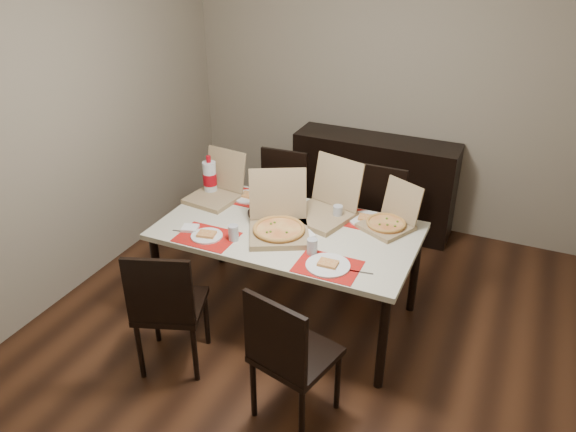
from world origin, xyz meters
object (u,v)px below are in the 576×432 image
object	(u,v)px
dining_table	(288,237)
chair_near_left	(167,305)
chair_near_right	(288,353)
chair_far_right	(374,219)
soda_bottle	(210,178)
sideboard	(373,184)
dip_bowl	(303,220)
chair_far_left	(279,200)
pizza_box_center	(279,226)

from	to	relation	value
dining_table	chair_near_left	world-z (taller)	chair_near_left
chair_near_left	chair_near_right	size ratio (longest dim) A/B	1.00
chair_far_right	soda_bottle	distance (m)	1.37
sideboard	chair_far_right	size ratio (longest dim) A/B	1.61
chair_near_right	dip_bowl	distance (m)	1.14
dip_bowl	chair_far_right	bearing A→B (deg)	62.84
sideboard	dining_table	size ratio (longest dim) A/B	0.83
dip_bowl	soda_bottle	distance (m)	0.86
dining_table	chair_near_right	world-z (taller)	chair_near_right
sideboard	chair_far_right	distance (m)	0.83
sideboard	chair_near_left	size ratio (longest dim) A/B	1.61
chair_far_left	dip_bowl	distance (m)	0.89
pizza_box_center	dining_table	bearing A→B (deg)	71.41
chair_far_right	dip_bowl	world-z (taller)	chair_far_right
soda_bottle	chair_far_left	bearing A→B (deg)	58.99
sideboard	pizza_box_center	distance (m)	1.74
chair_near_right	soda_bottle	xyz separation A→B (m)	(-1.20, 1.18, 0.38)
soda_bottle	pizza_box_center	bearing A→B (deg)	-24.54
chair_near_right	chair_near_left	bearing A→B (deg)	174.26
sideboard	chair_near_right	world-z (taller)	chair_near_right
pizza_box_center	dip_bowl	distance (m)	0.24
chair_far_left	sideboard	bearing A→B (deg)	51.83
chair_far_right	pizza_box_center	bearing A→B (deg)	-115.92
chair_far_right	soda_bottle	bearing A→B (deg)	-155.06
dining_table	chair_far_right	size ratio (longest dim) A/B	1.94
dip_bowl	soda_bottle	xyz separation A→B (m)	(-0.84, 0.13, 0.12)
dining_table	soda_bottle	world-z (taller)	soda_bottle
dining_table	chair_far_left	bearing A→B (deg)	119.00
dip_bowl	soda_bottle	size ratio (longest dim) A/B	0.38
pizza_box_center	soda_bottle	world-z (taller)	pizza_box_center
dining_table	chair_far_left	xyz separation A→B (m)	(-0.45, 0.81, -0.17)
chair_far_left	pizza_box_center	xyz separation A→B (m)	(0.42, -0.90, 0.30)
chair_far_right	pizza_box_center	size ratio (longest dim) A/B	1.61
sideboard	dip_bowl	bearing A→B (deg)	-94.35
chair_far_left	chair_far_right	world-z (taller)	same
dining_table	chair_far_right	world-z (taller)	chair_far_right
dining_table	dip_bowl	distance (m)	0.16
dining_table	chair_near_left	distance (m)	0.97
chair_near_left	pizza_box_center	world-z (taller)	pizza_box_center
sideboard	dining_table	bearing A→B (deg)	-96.04
chair_near_right	dining_table	bearing A→B (deg)	114.32
dip_bowl	chair_far_left	bearing A→B (deg)	126.60
dining_table	chair_far_left	world-z (taller)	chair_far_left
chair_near_left	chair_far_right	world-z (taller)	same
chair_near_left	pizza_box_center	distance (m)	0.92
chair_far_left	pizza_box_center	distance (m)	1.04
chair_near_left	soda_bottle	world-z (taller)	soda_bottle
sideboard	dip_bowl	distance (m)	1.51
chair_far_left	chair_near_left	bearing A→B (deg)	-90.62
dining_table	chair_near_left	xyz separation A→B (m)	(-0.47, -0.83, -0.17)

